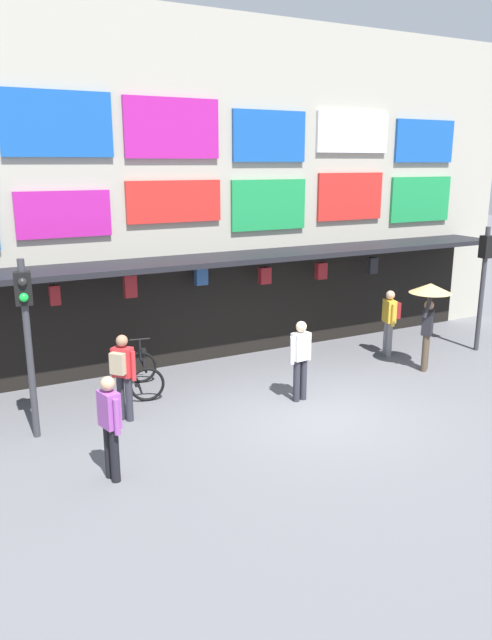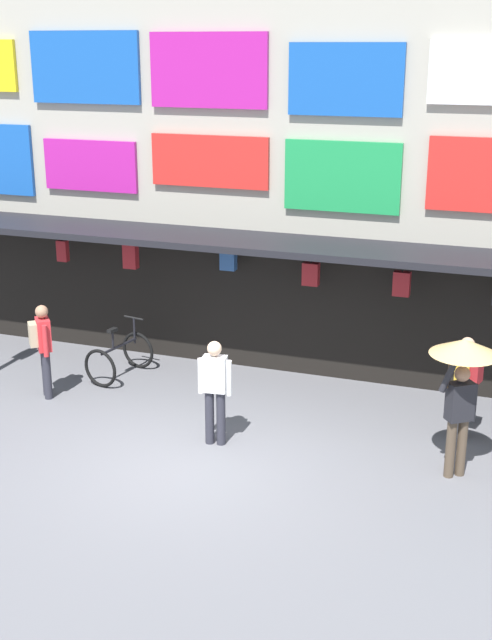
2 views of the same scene
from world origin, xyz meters
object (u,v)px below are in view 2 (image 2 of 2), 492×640
Objects in this scene: pedestrian_in_yellow at (466,380)px; pedestrian_in_green at (215,387)px; bicycle_parked at (120,357)px; pedestrian_with_umbrella at (463,369)px; pedestrian_in_white at (43,344)px.

pedestrian_in_green is (-3.58, -1.46, -0.04)m from pedestrian_in_yellow.
pedestrian_with_umbrella reaches higher than bicycle_parked.
bicycle_parked is 6.30m from pedestrian_in_yellow.
pedestrian_in_yellow is (-0.03, 1.26, -0.66)m from pedestrian_with_umbrella.
pedestrian_in_green is (3.47, -0.69, -0.04)m from pedestrian_in_white.
bicycle_parked is 6.64m from pedestrian_with_umbrella.
pedestrian_in_white is 1.00× the size of pedestrian_in_yellow.
bicycle_parked is 1.60m from pedestrian_in_white.
pedestrian_with_umbrella is 1.24× the size of pedestrian_in_green.
bicycle_parked is at bearing 143.94° from pedestrian_in_green.
pedestrian_with_umbrella reaches higher than pedestrian_in_green.
pedestrian_in_yellow is at bearing 22.23° from pedestrian_in_green.
bicycle_parked is at bearing 175.53° from pedestrian_in_yellow.
pedestrian_with_umbrella is (6.29, -1.74, 1.25)m from bicycle_parked.
pedestrian_in_white is at bearing 168.74° from pedestrian_in_green.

